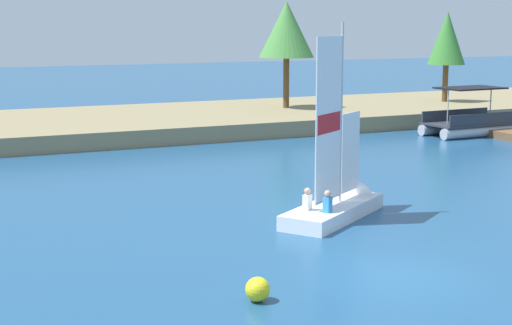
{
  "coord_description": "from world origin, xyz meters",
  "views": [
    {
      "loc": [
        -10.82,
        -15.27,
        6.04
      ],
      "look_at": [
        0.79,
        9.62,
        1.2
      ],
      "focal_mm": 55.59,
      "sensor_mm": 36.0,
      "label": 1
    }
  ],
  "objects_px": {
    "shoreline_tree_centre": "(447,39)",
    "pontoon_boat": "(469,123)",
    "wooden_dock": "(483,130)",
    "channel_buoy": "(258,289)",
    "shoreline_tree_midleft": "(287,30)",
    "sailboat": "(344,200)"
  },
  "relations": [
    {
      "from": "shoreline_tree_midleft",
      "to": "wooden_dock",
      "type": "relative_size",
      "value": 0.97
    },
    {
      "from": "channel_buoy",
      "to": "sailboat",
      "type": "bearing_deg",
      "value": 46.19
    },
    {
      "from": "wooden_dock",
      "to": "pontoon_boat",
      "type": "height_order",
      "value": "pontoon_boat"
    },
    {
      "from": "pontoon_boat",
      "to": "shoreline_tree_centre",
      "type": "bearing_deg",
      "value": 56.76
    },
    {
      "from": "shoreline_tree_centre",
      "to": "sailboat",
      "type": "bearing_deg",
      "value": -134.27
    },
    {
      "from": "channel_buoy",
      "to": "shoreline_tree_centre",
      "type": "bearing_deg",
      "value": 45.84
    },
    {
      "from": "shoreline_tree_centre",
      "to": "pontoon_boat",
      "type": "distance_m",
      "value": 10.79
    },
    {
      "from": "shoreline_tree_centre",
      "to": "wooden_dock",
      "type": "xyz_separation_m",
      "value": [
        -3.76,
        -8.26,
        -4.84
      ]
    },
    {
      "from": "shoreline_tree_centre",
      "to": "channel_buoy",
      "type": "distance_m",
      "value": 38.59
    },
    {
      "from": "wooden_dock",
      "to": "shoreline_tree_midleft",
      "type": "bearing_deg",
      "value": 129.83
    },
    {
      "from": "shoreline_tree_midleft",
      "to": "shoreline_tree_centre",
      "type": "relative_size",
      "value": 1.09
    },
    {
      "from": "wooden_dock",
      "to": "channel_buoy",
      "type": "bearing_deg",
      "value": -140.02
    },
    {
      "from": "wooden_dock",
      "to": "channel_buoy",
      "type": "relative_size",
      "value": 12.06
    },
    {
      "from": "shoreline_tree_centre",
      "to": "wooden_dock",
      "type": "relative_size",
      "value": 0.89
    },
    {
      "from": "wooden_dock",
      "to": "channel_buoy",
      "type": "distance_m",
      "value": 29.91
    },
    {
      "from": "shoreline_tree_midleft",
      "to": "channel_buoy",
      "type": "bearing_deg",
      "value": -118.25
    },
    {
      "from": "wooden_dock",
      "to": "pontoon_boat",
      "type": "distance_m",
      "value": 1.36
    },
    {
      "from": "shoreline_tree_centre",
      "to": "shoreline_tree_midleft",
      "type": "bearing_deg",
      "value": 175.36
    },
    {
      "from": "shoreline_tree_centre",
      "to": "channel_buoy",
      "type": "bearing_deg",
      "value": -134.16
    },
    {
      "from": "shoreline_tree_midleft",
      "to": "wooden_dock",
      "type": "distance_m",
      "value": 13.14
    },
    {
      "from": "shoreline_tree_midleft",
      "to": "pontoon_boat",
      "type": "xyz_separation_m",
      "value": [
        6.4,
        -9.42,
        -4.97
      ]
    },
    {
      "from": "channel_buoy",
      "to": "pontoon_boat",
      "type": "bearing_deg",
      "value": 41.23
    }
  ]
}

